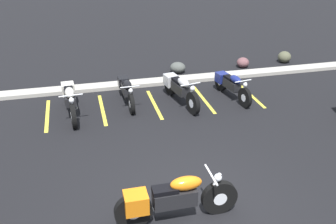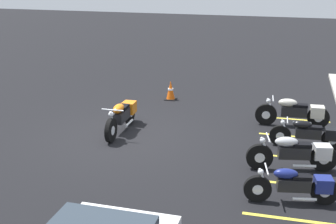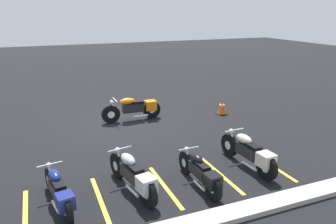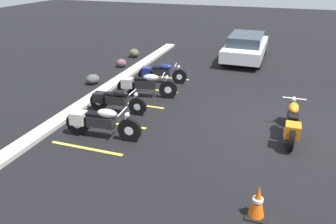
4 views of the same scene
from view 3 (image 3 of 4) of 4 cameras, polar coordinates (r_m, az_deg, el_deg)
ground at (r=12.34m, az=-7.55°, el=-1.94°), size 60.00×60.00×0.00m
motorcycle_orange_featured at (r=12.49m, az=-5.84°, el=0.68°), size 2.29×0.64×0.90m
parked_bike_0 at (r=8.95m, az=14.04°, el=-6.84°), size 0.62×2.21×0.87m
parked_bike_1 at (r=7.88m, az=5.70°, el=-10.30°), size 0.55×1.96×0.77m
parked_bike_2 at (r=7.64m, az=-6.04°, el=-10.83°), size 0.76×2.16×0.86m
parked_bike_3 at (r=7.46m, az=-18.54°, el=-12.88°), size 0.66×1.97×0.78m
concrete_curb at (r=6.91m, az=7.13°, el=-18.14°), size 18.00×0.50×0.12m
traffic_cone at (r=13.37m, az=9.38°, el=0.99°), size 0.40×0.40×0.70m
stall_line_0 at (r=9.51m, az=17.28°, el=-8.69°), size 0.10×2.10×0.00m
stall_line_1 at (r=8.68m, az=9.17°, el=-10.71°), size 0.10×2.10×0.00m
stall_line_2 at (r=8.06m, az=-0.56°, el=-12.82°), size 0.10×2.10×0.00m
stall_line_3 at (r=7.71m, az=-11.70°, el=-14.76°), size 0.10×2.10×0.00m
stall_line_4 at (r=7.66m, az=-23.61°, el=-16.22°), size 0.10×2.10×0.00m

